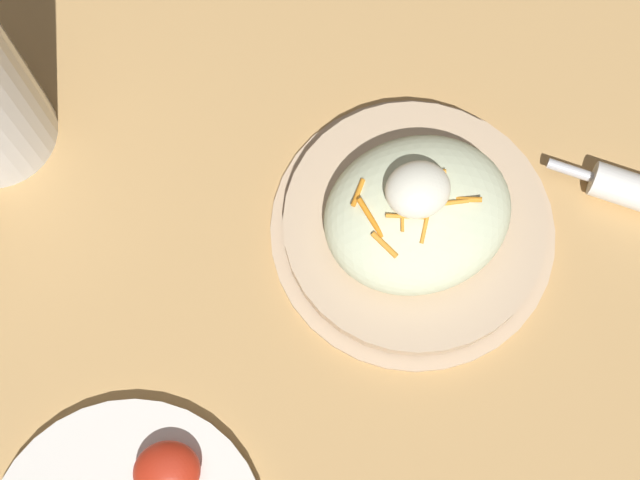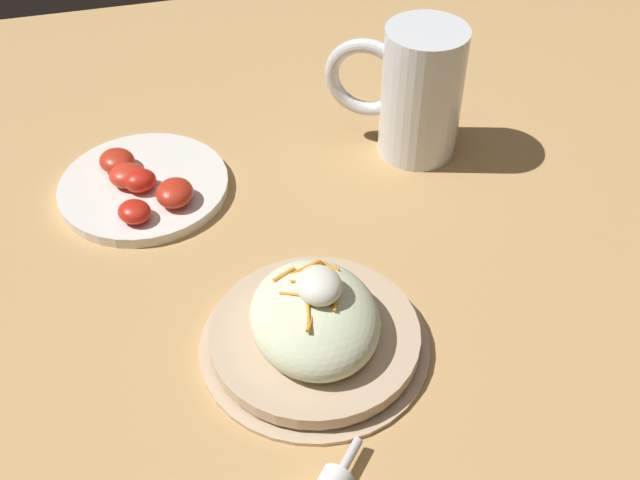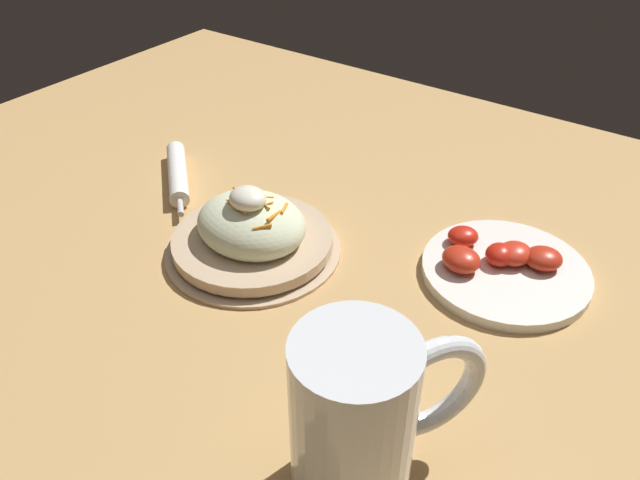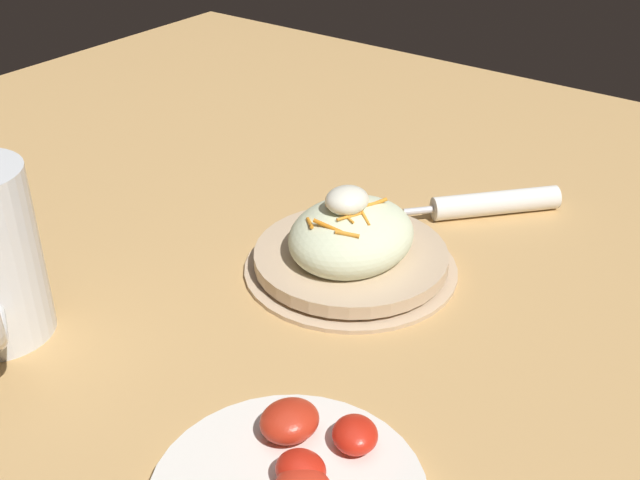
% 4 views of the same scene
% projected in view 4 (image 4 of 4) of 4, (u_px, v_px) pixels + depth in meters
% --- Properties ---
extents(ground_plane, '(1.43, 1.43, 0.00)m').
position_uv_depth(ground_plane, '(240.00, 255.00, 0.85)').
color(ground_plane, tan).
extents(salad_plate, '(0.22, 0.22, 0.09)m').
position_uv_depth(salad_plate, '(351.00, 247.00, 0.81)').
color(salad_plate, '#D1B28E').
rests_on(salad_plate, ground_plane).
extents(napkin_roll, '(0.15, 0.14, 0.03)m').
position_uv_depth(napkin_roll, '(494.00, 203.00, 0.92)').
color(napkin_roll, white).
rests_on(napkin_roll, ground_plane).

